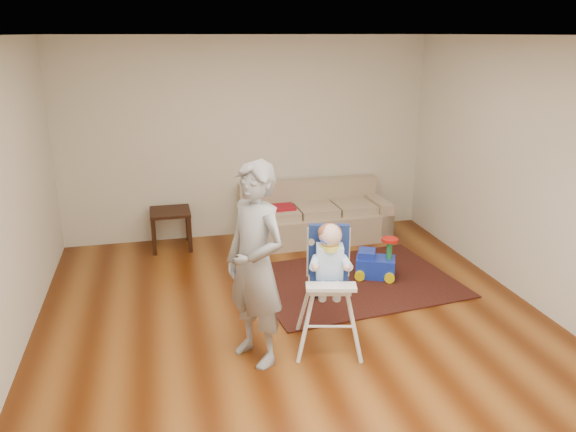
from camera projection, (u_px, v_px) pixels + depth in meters
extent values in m
plane|color=#4C1F07|center=(298.00, 326.00, 5.47)|extent=(5.50, 5.50, 0.00)
cube|color=beige|center=(248.00, 139.00, 7.59)|extent=(5.00, 0.04, 2.70)
cube|color=beige|center=(540.00, 177.00, 5.60)|extent=(0.04, 5.50, 2.70)
cube|color=white|center=(299.00, 35.00, 4.63)|extent=(5.00, 5.50, 0.04)
cube|color=maroon|center=(277.00, 208.00, 7.46)|extent=(0.46, 0.30, 0.04)
cube|color=black|center=(354.00, 281.00, 6.42)|extent=(2.40, 1.92, 0.02)
sphere|color=#1934CD|center=(315.00, 291.00, 6.00)|extent=(0.15, 0.15, 0.15)
cylinder|color=#1934CD|center=(327.00, 242.00, 4.68)|extent=(0.04, 0.12, 0.01)
imported|color=gray|center=(255.00, 265.00, 4.66)|extent=(0.69, 0.77, 1.76)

